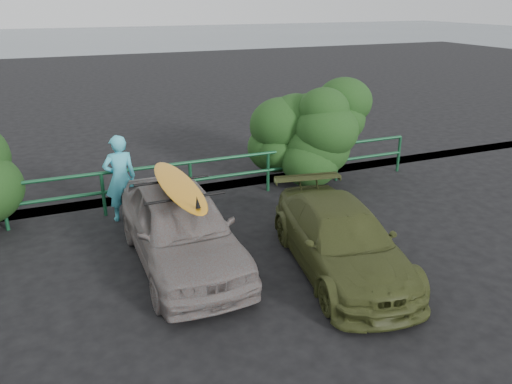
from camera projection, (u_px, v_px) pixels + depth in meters
ground at (219, 332)px, 7.30m from camera, size 80.00×80.00×0.00m
ocean at (56, 39)px, 58.90m from camera, size 200.00×200.00×0.00m
guardrail at (148, 188)px, 11.42m from camera, size 14.00×0.08×1.04m
shrub_right at (329, 130)px, 13.37m from camera, size 3.20×2.40×2.51m
sedan at (181, 227)px, 8.98m from camera, size 1.73×4.23×1.44m
olive_vehicle at (341, 239)px, 8.82m from camera, size 2.29×4.28×1.18m
man at (120, 178)px, 10.72m from camera, size 0.73×0.51×1.91m
roof_rack at (179, 189)px, 8.71m from camera, size 1.39×0.98×0.05m
surfboard at (178, 185)px, 8.68m from camera, size 0.61×2.85×0.08m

